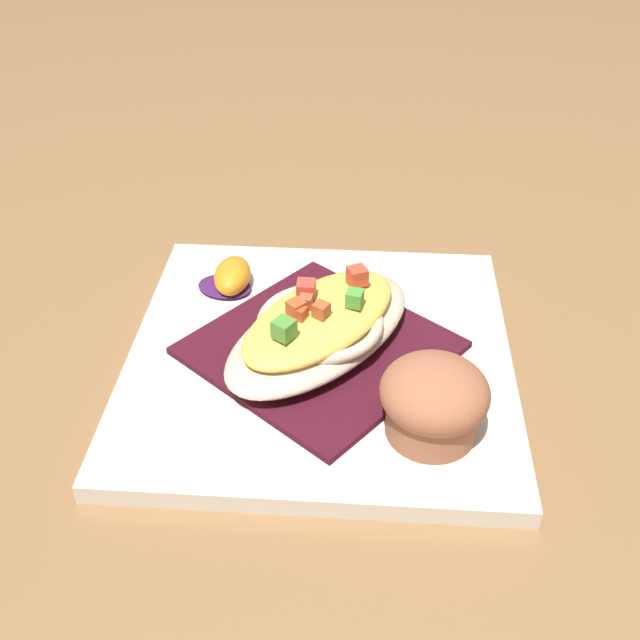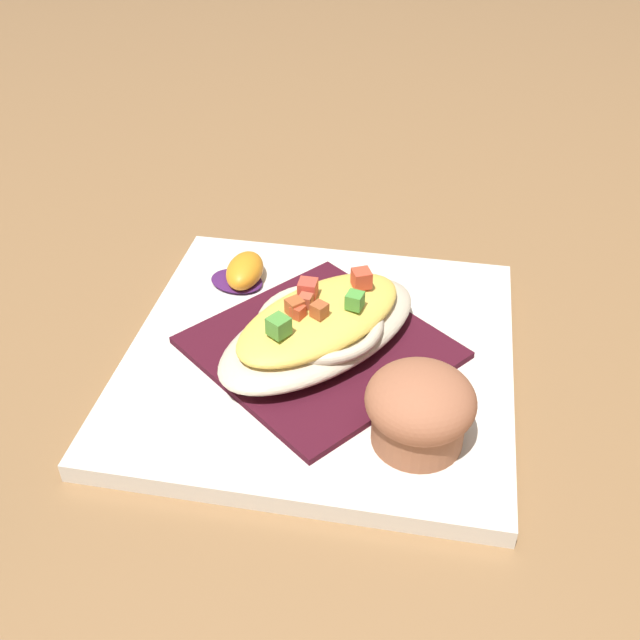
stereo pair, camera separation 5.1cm
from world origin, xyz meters
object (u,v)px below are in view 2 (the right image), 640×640
at_px(gratin_dish, 320,326).
at_px(square_plate, 320,358).
at_px(muffin, 420,408).
at_px(orange_garnish, 243,273).

bearing_deg(gratin_dish, square_plate, -143.65).
bearing_deg(square_plate, gratin_dish, 36.35).
xyz_separation_m(gratin_dish, muffin, (-0.07, 0.09, 0.01)).
bearing_deg(muffin, orange_garnish, -52.51).
distance_m(gratin_dish, muffin, 0.12).
xyz_separation_m(gratin_dish, orange_garnish, (0.07, -0.09, -0.01)).
bearing_deg(muffin, square_plate, -52.94).
height_order(square_plate, gratin_dish, gratin_dish).
bearing_deg(orange_garnish, square_plate, 127.91).
bearing_deg(square_plate, orange_garnish, -52.09).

